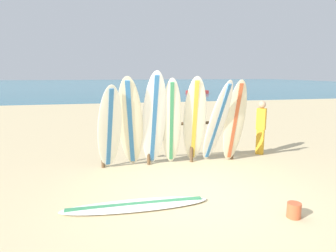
{
  "coord_description": "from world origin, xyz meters",
  "views": [
    {
      "loc": [
        -1.69,
        -5.0,
        2.31
      ],
      "look_at": [
        -0.08,
        2.49,
        0.93
      ],
      "focal_mm": 31.56,
      "sensor_mm": 36.0,
      "label": 1
    }
  ],
  "objects": [
    {
      "name": "surfboard_leaning_right",
      "position": [
        1.02,
        1.8,
        1.09
      ],
      "size": [
        0.68,
        1.16,
        2.17
      ],
      "color": "white",
      "rests_on": "ground"
    },
    {
      "name": "surfboard_leaning_far_right",
      "position": [
        1.5,
        1.83,
        1.08
      ],
      "size": [
        0.54,
        0.74,
        2.17
      ],
      "color": "beige",
      "rests_on": "ground"
    },
    {
      "name": "surfboard_leaning_left",
      "position": [
        -1.12,
        1.84,
        1.13
      ],
      "size": [
        0.76,
        1.17,
        2.26
      ],
      "color": "beige",
      "rests_on": "ground"
    },
    {
      "name": "small_boat_offshore",
      "position": [
        8.53,
        26.83,
        0.26
      ],
      "size": [
        2.49,
        0.82,
        0.71
      ],
      "color": "#B22D28",
      "rests_on": "ocean_water"
    },
    {
      "name": "surfboard_leaning_center",
      "position": [
        -0.13,
        1.86,
        1.11
      ],
      "size": [
        0.64,
        1.04,
        2.22
      ],
      "color": "silver",
      "rests_on": "ground"
    },
    {
      "name": "surfboard_lying_on_sand",
      "position": [
        -1.23,
        -0.17,
        0.04
      ],
      "size": [
        2.58,
        0.52,
        0.08
      ],
      "color": "white",
      "rests_on": "ground"
    },
    {
      "name": "beachgoer_standing",
      "position": [
        2.63,
        2.5,
        0.85
      ],
      "size": [
        0.29,
        0.28,
        1.54
      ],
      "color": "gold",
      "rests_on": "ground"
    },
    {
      "name": "surfboard_leaning_center_right",
      "position": [
        0.46,
        1.88,
        1.13
      ],
      "size": [
        0.75,
        1.11,
        2.25
      ],
      "color": "silver",
      "rests_on": "ground"
    },
    {
      "name": "surfboard_rack",
      "position": [
        -0.08,
        2.19,
        0.75
      ],
      "size": [
        3.51,
        0.09,
        1.18
      ],
      "color": "brown",
      "rests_on": "ground"
    },
    {
      "name": "sand_bucket",
      "position": [
        1.23,
        -1.08,
        0.12
      ],
      "size": [
        0.22,
        0.22,
        0.25
      ],
      "primitive_type": "cylinder",
      "color": "#CC5933",
      "rests_on": "ground"
    },
    {
      "name": "surfboard_leaning_far_left",
      "position": [
        -1.61,
        1.78,
        1.04
      ],
      "size": [
        0.69,
        1.03,
        2.09
      ],
      "color": "white",
      "rests_on": "ground"
    },
    {
      "name": "ocean_water",
      "position": [
        0.0,
        58.0,
        0.0
      ],
      "size": [
        120.0,
        80.0,
        0.01
      ],
      "primitive_type": "cube",
      "color": "teal",
      "rests_on": "ground"
    },
    {
      "name": "ground_plane",
      "position": [
        0.0,
        0.0,
        0.0
      ],
      "size": [
        120.0,
        120.0,
        0.0
      ],
      "primitive_type": "plane",
      "color": "#D3BC8C"
    },
    {
      "name": "surfboard_leaning_center_left",
      "position": [
        -0.56,
        1.82,
        1.19
      ],
      "size": [
        0.57,
        0.99,
        2.38
      ],
      "color": "white",
      "rests_on": "ground"
    }
  ]
}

